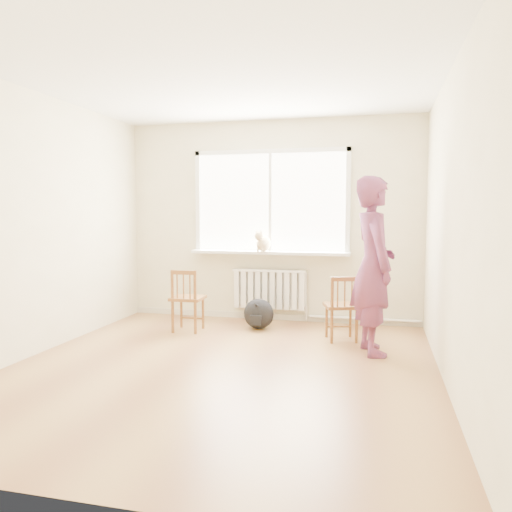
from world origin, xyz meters
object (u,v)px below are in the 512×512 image
Objects in this scene: chair_left at (187,300)px; chair_right at (342,308)px; person at (373,266)px; cat at (263,243)px; backpack at (259,314)px.

chair_right is at bearing 178.47° from chair_left.
chair_right is 0.76m from person.
person reaches higher than cat.
backpack is (-1.07, 0.35, -0.19)m from chair_right.
cat is (0.79, 0.75, 0.68)m from chair_left.
chair_left is at bearing -157.42° from backpack.
cat is at bearing -137.87° from chair_left.
person is at bearing 112.14° from chair_right.
chair_right is (1.90, -0.01, -0.01)m from chair_left.
chair_left is 0.92m from backpack.
backpack is (-1.40, 0.76, -0.73)m from person.
chair_left is 1.28m from cat.
chair_right is 1.14m from backpack.
backpack is (0.04, -0.40, -0.88)m from cat.
person is 1.75m from backpack.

